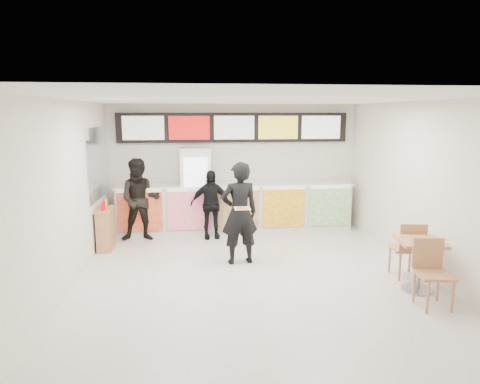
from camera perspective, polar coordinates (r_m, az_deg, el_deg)
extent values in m
plane|color=beige|center=(7.45, 1.95, -11.48)|extent=(7.00, 7.00, 0.00)
plane|color=white|center=(6.92, 2.11, 12.25)|extent=(7.00, 7.00, 0.00)
plane|color=silver|center=(10.47, -0.85, 3.40)|extent=(6.00, 0.00, 6.00)
plane|color=silver|center=(7.22, -22.22, -0.55)|extent=(0.00, 7.00, 7.00)
plane|color=silver|center=(8.04, 23.67, 0.39)|extent=(0.00, 7.00, 7.00)
cube|color=silver|center=(10.23, -0.61, -2.16)|extent=(5.50, 0.70, 1.10)
cube|color=silver|center=(10.13, -0.61, 0.99)|extent=(5.56, 0.76, 0.04)
cube|color=red|center=(9.87, -13.19, -2.59)|extent=(0.99, 0.02, 0.90)
cube|color=#ED349D|center=(9.80, -6.79, -2.47)|extent=(0.99, 0.02, 0.90)
cube|color=brown|center=(9.85, -0.38, -2.32)|extent=(0.99, 0.02, 0.90)
cube|color=yellow|center=(10.03, 5.89, -2.15)|extent=(0.99, 0.02, 0.90)
cube|color=#238C2A|center=(10.32, 11.86, -1.96)|extent=(0.99, 0.02, 0.90)
cube|color=black|center=(10.31, -0.82, 8.59)|extent=(5.50, 0.12, 0.70)
cube|color=beige|center=(10.25, -12.78, 8.33)|extent=(0.95, 0.02, 0.55)
cube|color=red|center=(10.19, -6.78, 8.50)|extent=(0.95, 0.02, 0.55)
cube|color=silver|center=(10.24, -0.78, 8.58)|extent=(0.95, 0.02, 0.55)
cube|color=yellow|center=(10.41, 5.11, 8.57)|extent=(0.95, 0.02, 0.55)
cube|color=white|center=(10.67, 10.75, 8.47)|extent=(0.95, 0.02, 0.55)
cube|color=white|center=(10.11, -5.90, 0.23)|extent=(0.70, 0.65, 2.00)
cube|color=white|center=(9.77, -5.88, 0.17)|extent=(0.54, 0.02, 1.50)
cylinder|color=#198D36|center=(9.93, -7.03, -3.22)|extent=(0.07, 0.07, 0.22)
cylinder|color=#FF5115|center=(9.93, -6.22, -3.20)|extent=(0.07, 0.07, 0.22)
cylinder|color=red|center=(9.93, -5.41, -3.19)|extent=(0.07, 0.07, 0.22)
cylinder|color=#1B32CD|center=(9.94, -4.60, -3.17)|extent=(0.07, 0.07, 0.22)
cylinder|color=#FF5115|center=(9.85, -7.08, -1.07)|extent=(0.07, 0.07, 0.22)
cylinder|color=red|center=(9.85, -6.26, -1.05)|extent=(0.07, 0.07, 0.22)
cylinder|color=#1B32CD|center=(9.85, -5.45, -1.04)|extent=(0.07, 0.07, 0.22)
cylinder|color=#198D36|center=(9.85, -4.63, -1.02)|extent=(0.07, 0.07, 0.22)
cylinder|color=red|center=(9.78, -7.13, 1.11)|extent=(0.07, 0.07, 0.22)
cylinder|color=#1B32CD|center=(9.78, -6.31, 1.13)|extent=(0.07, 0.07, 0.22)
cylinder|color=#198D36|center=(9.78, -5.49, 1.14)|extent=(0.07, 0.07, 0.22)
cylinder|color=#FF5115|center=(9.79, -4.67, 1.16)|extent=(0.07, 0.07, 0.22)
cylinder|color=#1B32CD|center=(9.73, -7.18, 3.32)|extent=(0.07, 0.07, 0.22)
cylinder|color=#198D36|center=(9.73, -6.35, 3.34)|extent=(0.07, 0.07, 0.22)
cylinder|color=#FF5115|center=(9.73, -5.53, 3.35)|extent=(0.07, 0.07, 0.22)
cylinder|color=red|center=(9.73, -4.70, 3.37)|extent=(0.07, 0.07, 0.22)
cube|color=#B2B7BF|center=(9.54, -18.37, 3.70)|extent=(0.01, 2.00, 1.50)
imported|color=black|center=(7.93, -0.08, -2.84)|extent=(0.76, 0.57, 1.92)
imported|color=black|center=(9.63, -13.17, -1.03)|extent=(0.89, 0.70, 1.82)
imported|color=black|center=(9.61, -3.96, -1.65)|extent=(0.93, 0.45, 1.55)
cube|color=beige|center=(7.45, 0.31, -2.20)|extent=(0.28, 0.28, 0.01)
cone|color=#CC7233|center=(7.45, 0.31, -2.12)|extent=(0.36, 0.36, 0.02)
cube|color=#B47A52|center=(7.29, 22.91, -6.11)|extent=(0.76, 0.76, 0.04)
cylinder|color=gray|center=(7.41, 22.69, -9.15)|extent=(0.09, 0.09, 0.80)
cylinder|color=gray|center=(7.54, 22.48, -11.89)|extent=(0.49, 0.49, 0.03)
cube|color=#B47A52|center=(6.84, 24.49, -10.01)|extent=(0.53, 0.53, 0.04)
cube|color=#B47A52|center=(6.93, 23.76, -7.48)|extent=(0.44, 0.10, 0.46)
cube|color=#B47A52|center=(7.92, 21.25, -7.04)|extent=(0.53, 0.53, 0.04)
cube|color=#B47A52|center=(7.68, 22.10, -5.67)|extent=(0.44, 0.10, 0.46)
cube|color=#B47A52|center=(9.32, -17.43, -4.80)|extent=(0.27, 0.73, 0.82)
cube|color=#B47A52|center=(9.23, -17.57, -2.24)|extent=(0.31, 0.76, 0.04)
cylinder|color=red|center=(9.01, -17.84, -1.89)|extent=(0.05, 0.05, 0.16)
cylinder|color=red|center=(9.16, -17.66, -1.69)|extent=(0.05, 0.05, 0.16)
cylinder|color=yellow|center=(9.31, -17.48, -1.49)|extent=(0.05, 0.05, 0.16)
cylinder|color=brown|center=(9.45, -17.32, -1.31)|extent=(0.05, 0.05, 0.16)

